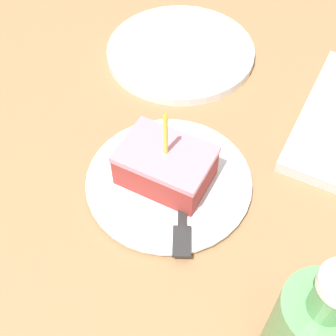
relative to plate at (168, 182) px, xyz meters
name	(u,v)px	position (x,y,z in m)	size (l,w,h in m)	color
ground_plane	(157,187)	(0.00, 0.02, -0.03)	(2.40, 2.40, 0.04)	olive
plate	(168,182)	(0.00, 0.00, 0.00)	(0.24, 0.24, 0.01)	silver
cake_slice	(166,164)	(0.00, 0.01, 0.03)	(0.09, 0.13, 0.14)	#99332D
fork	(182,209)	(-0.04, -0.04, 0.01)	(0.16, 0.09, 0.00)	#262626
bottle	(307,333)	(-0.15, -0.24, 0.08)	(0.08, 0.08, 0.21)	#599959
side_plate	(181,52)	(0.27, 0.12, 0.00)	(0.27, 0.27, 0.02)	silver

